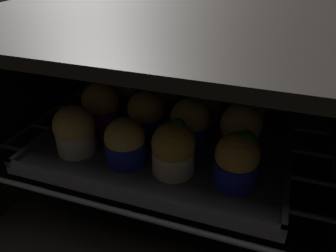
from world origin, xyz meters
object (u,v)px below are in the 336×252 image
at_px(muffin_row1_col3, 240,130).
at_px(muffin_row0_col1, 125,143).
at_px(muffin_row2_col3, 248,108).
at_px(muffin_row0_col3, 237,160).
at_px(muffin_row1_col2, 190,123).
at_px(muffin_row2_col1, 162,94).
at_px(muffin_row0_col2, 173,149).
at_px(muffin_row2_col2, 205,102).
at_px(muffin_row1_col0, 101,105).
at_px(muffin_row1_col1, 146,115).
at_px(muffin_row0_col0, 75,130).
at_px(baking_tray, 168,140).
at_px(muffin_row2_col0, 124,90).

bearing_deg(muffin_row1_col3, muffin_row0_col1, -151.64).
bearing_deg(muffin_row2_col3, muffin_row0_col1, -132.67).
height_order(muffin_row0_col3, muffin_row1_col2, muffin_row0_col3).
bearing_deg(muffin_row2_col3, muffin_row2_col1, -179.71).
distance_m(muffin_row0_col2, muffin_row2_col3, 0.19).
distance_m(muffin_row2_col2, muffin_row2_col3, 0.08).
relative_size(muffin_row1_col0, muffin_row2_col3, 1.10).
height_order(muffin_row2_col1, muffin_row2_col2, muffin_row2_col1).
relative_size(muffin_row0_col1, muffin_row1_col1, 0.92).
relative_size(muffin_row0_col0, muffin_row1_col0, 0.96).
bearing_deg(muffin_row2_col1, muffin_row0_col2, -65.01).
relative_size(muffin_row1_col0, muffin_row1_col3, 1.01).
relative_size(muffin_row0_col1, muffin_row2_col3, 0.97).
bearing_deg(muffin_row1_col3, muffin_row0_col0, -160.77).
bearing_deg(baking_tray, muffin_row1_col3, -0.56).
bearing_deg(muffin_row2_col1, muffin_row1_col3, -27.97).
distance_m(muffin_row0_col2, muffin_row1_col3, 0.12).
xyz_separation_m(muffin_row0_col3, muffin_row2_col2, (-0.09, 0.17, -0.00)).
distance_m(baking_tray, muffin_row0_col3, 0.16).
distance_m(muffin_row1_col2, muffin_row1_col3, 0.08).
distance_m(muffin_row0_col1, muffin_row2_col0, 0.18).
relative_size(muffin_row0_col2, muffin_row2_col0, 1.05).
relative_size(muffin_row0_col0, muffin_row1_col3, 0.96).
bearing_deg(muffin_row2_col2, muffin_row1_col2, -92.43).
xyz_separation_m(muffin_row0_col2, muffin_row2_col0, (-0.16, 0.16, -0.00)).
distance_m(baking_tray, muffin_row2_col1, 0.10).
bearing_deg(muffin_row1_col0, muffin_row1_col2, -1.30).
bearing_deg(muffin_row1_col1, muffin_row1_col2, -0.78).
relative_size(muffin_row1_col1, muffin_row2_col0, 1.00).
bearing_deg(muffin_row2_col0, muffin_row1_col0, -94.60).
xyz_separation_m(muffin_row0_col2, muffin_row1_col3, (0.08, 0.08, 0.00)).
xyz_separation_m(muffin_row0_col0, muffin_row1_col3, (0.24, 0.09, 0.00)).
height_order(muffin_row1_col1, muffin_row1_col2, same).
distance_m(muffin_row1_col1, muffin_row1_col2, 0.08).
distance_m(baking_tray, muffin_row2_col0, 0.15).
height_order(muffin_row0_col0, muffin_row1_col2, same).
relative_size(muffin_row2_col0, muffin_row2_col1, 0.94).
bearing_deg(muffin_row2_col0, muffin_row0_col3, -33.03).
bearing_deg(muffin_row0_col3, muffin_row0_col2, -177.54).
bearing_deg(muffin_row0_col0, muffin_row0_col3, 1.09).
xyz_separation_m(baking_tray, muffin_row1_col0, (-0.13, 0.00, 0.05)).
bearing_deg(muffin_row0_col2, muffin_row2_col3, 64.29).
bearing_deg(muffin_row0_col1, muffin_row1_col1, 91.12).
height_order(muffin_row0_col0, muffin_row2_col2, muffin_row0_col0).
bearing_deg(muffin_row2_col3, muffin_row1_col3, -90.19).
bearing_deg(muffin_row2_col1, baking_tray, -64.07).
distance_m(muffin_row1_col0, muffin_row2_col0, 0.08).
bearing_deg(muffin_row0_col1, muffin_row0_col2, 0.67).
height_order(muffin_row0_col0, muffin_row0_col1, muffin_row0_col0).
bearing_deg(muffin_row0_col3, muffin_row0_col0, -178.91).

